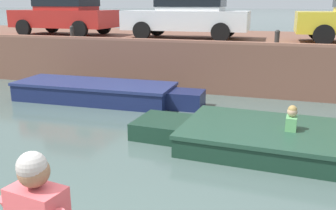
% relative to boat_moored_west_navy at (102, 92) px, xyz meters
% --- Properties ---
extents(ground_plane, '(400.00, 400.00, 0.00)m').
position_rel_boat_moored_west_navy_xyz_m(ground_plane, '(3.58, -2.78, -0.27)').
color(ground_plane, '#4C605B').
extents(far_quay_wall, '(60.00, 6.00, 1.59)m').
position_rel_boat_moored_west_navy_xyz_m(far_quay_wall, '(3.58, 4.79, 0.52)').
color(far_quay_wall, brown).
rests_on(far_quay_wall, ground).
extents(far_wall_coping, '(60.00, 0.24, 0.08)m').
position_rel_boat_moored_west_navy_xyz_m(far_wall_coping, '(3.58, 1.91, 1.36)').
color(far_wall_coping, '#925F4C').
rests_on(far_wall_coping, far_quay_wall).
extents(boat_moored_west_navy, '(5.61, 1.71, 0.54)m').
position_rel_boat_moored_west_navy_xyz_m(boat_moored_west_navy, '(0.00, 0.00, 0.00)').
color(boat_moored_west_navy, navy).
rests_on(boat_moored_west_navy, ground).
extents(motorboat_passing, '(7.14, 2.56, 0.92)m').
position_rel_boat_moored_west_navy_xyz_m(motorboat_passing, '(5.85, -2.37, -0.05)').
color(motorboat_passing, '#193828').
rests_on(motorboat_passing, ground).
extents(car_leftmost_red, '(3.96, 1.98, 1.54)m').
position_rel_boat_moored_west_navy_xyz_m(car_leftmost_red, '(-3.16, 3.26, 2.16)').
color(car_leftmost_red, '#B2231E').
rests_on(car_leftmost_red, far_quay_wall).
extents(car_left_inner_white, '(4.32, 2.00, 1.54)m').
position_rel_boat_moored_west_navy_xyz_m(car_left_inner_white, '(1.70, 3.26, 2.16)').
color(car_left_inner_white, white).
rests_on(car_left_inner_white, far_quay_wall).
extents(mooring_bollard_west, '(0.15, 0.15, 0.45)m').
position_rel_boat_moored_west_navy_xyz_m(mooring_bollard_west, '(-2.14, 2.04, 1.55)').
color(mooring_bollard_west, '#2D2B28').
rests_on(mooring_bollard_west, far_quay_wall).
extents(mooring_bollard_mid, '(0.15, 0.15, 0.45)m').
position_rel_boat_moored_west_navy_xyz_m(mooring_bollard_mid, '(4.74, 2.04, 1.55)').
color(mooring_bollard_mid, '#2D2B28').
rests_on(mooring_bollard_mid, far_quay_wall).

